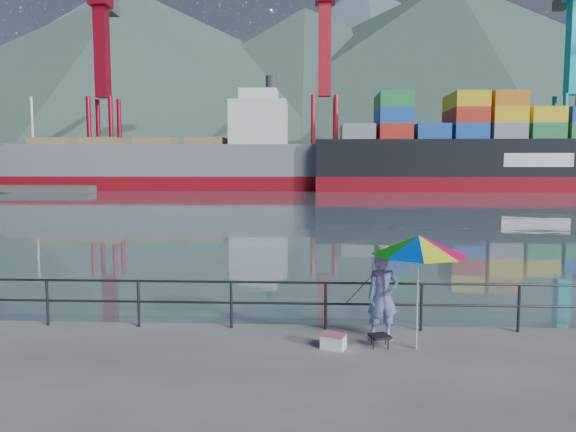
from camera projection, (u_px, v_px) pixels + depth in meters
The scene contains 13 objects.
harbor_water at pixel (301, 180), 138.58m from camera, with size 500.00×280.00×0.00m, color #4F646B.
far_dock at pixel (348, 185), 101.34m from camera, with size 200.00×40.00×0.40m, color #514F4C.
guardrail at pixel (185, 304), 10.94m from camera, with size 22.00×0.06×1.03m.
mountains at pixel (399, 89), 210.81m from camera, with size 600.00×332.80×80.00m.
port_cranes at pixel (473, 95), 89.94m from camera, with size 116.00×28.00×38.40m.
container_stacks at pixel (467, 169), 100.84m from camera, with size 58.00×8.40×7.80m.
fisherman at pixel (383, 297), 10.13m from camera, with size 0.63×0.42×1.74m, color navy.
beach_umbrella at pixel (419, 245), 9.49m from camera, with size 1.93×1.93×2.16m.
folding_stool at pixel (380, 341), 9.78m from camera, with size 0.45×0.45×0.23m.
cooler_bag at pixel (333, 342), 9.69m from camera, with size 0.44×0.29×0.25m, color silver.
fishing_rod at pixel (362, 327), 11.03m from camera, with size 0.02×0.02×2.06m, color black.
bulk_carrier at pixel (173, 163), 84.10m from camera, with size 50.78×8.79×14.50m.
container_ship at pixel (534, 152), 80.00m from camera, with size 65.02×10.84×18.10m.
Camera 1 is at (2.68, -8.90, 3.41)m, focal length 32.00 mm.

